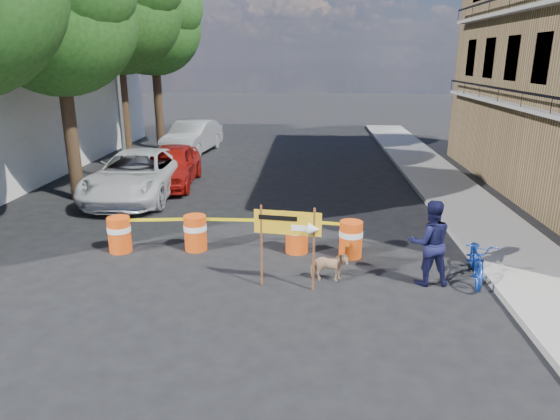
# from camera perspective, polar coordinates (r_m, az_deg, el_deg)

# --- Properties ---
(ground) EXTENTS (120.00, 120.00, 0.00)m
(ground) POSITION_cam_1_polar(r_m,az_deg,el_deg) (10.30, -3.18, -10.04)
(ground) COLOR black
(ground) RESTS_ON ground
(sidewalk_east) EXTENTS (2.40, 40.00, 0.15)m
(sidewalk_east) POSITION_cam_1_polar(r_m,az_deg,el_deg) (16.60, 21.12, -0.24)
(sidewalk_east) COLOR gray
(sidewalk_east) RESTS_ON ground
(tree_mid_a) EXTENTS (5.25, 5.00, 8.68)m
(tree_mid_a) POSITION_cam_1_polar(r_m,az_deg,el_deg) (17.96, -24.04, 19.92)
(tree_mid_a) COLOR #332316
(tree_mid_a) RESTS_ON ground
(tree_mid_b) EXTENTS (5.67, 5.40, 9.62)m
(tree_mid_b) POSITION_cam_1_polar(r_m,az_deg,el_deg) (22.60, -18.23, 21.44)
(tree_mid_b) COLOR #332316
(tree_mid_b) RESTS_ON ground
(tree_far) EXTENTS (5.04, 4.80, 8.84)m
(tree_far) POSITION_cam_1_polar(r_m,az_deg,el_deg) (27.30, -14.19, 19.82)
(tree_far) COLOR #332316
(tree_far) RESTS_ON ground
(streetlamp) EXTENTS (1.25, 0.18, 8.00)m
(streetlamp) POSITION_cam_1_polar(r_m,az_deg,el_deg) (19.89, -18.02, 15.39)
(streetlamp) COLOR gray
(streetlamp) RESTS_ON ground
(barrel_far_left) EXTENTS (0.58, 0.58, 0.90)m
(barrel_far_left) POSITION_cam_1_polar(r_m,az_deg,el_deg) (13.08, -17.88, -2.59)
(barrel_far_left) COLOR #E04C0D
(barrel_far_left) RESTS_ON ground
(barrel_mid_left) EXTENTS (0.58, 0.58, 0.90)m
(barrel_mid_left) POSITION_cam_1_polar(r_m,az_deg,el_deg) (12.74, -9.64, -2.50)
(barrel_mid_left) COLOR #E04C0D
(barrel_mid_left) RESTS_ON ground
(barrel_mid_right) EXTENTS (0.58, 0.58, 0.90)m
(barrel_mid_right) POSITION_cam_1_polar(r_m,az_deg,el_deg) (12.42, 1.93, -2.78)
(barrel_mid_right) COLOR #E04C0D
(barrel_mid_right) RESTS_ON ground
(barrel_far_right) EXTENTS (0.58, 0.58, 0.90)m
(barrel_far_right) POSITION_cam_1_polar(r_m,az_deg,el_deg) (12.25, 8.09, -3.23)
(barrel_far_right) COLOR #E04C0D
(barrel_far_right) RESTS_ON ground
(detour_sign) EXTENTS (1.39, 0.36, 1.80)m
(detour_sign) POSITION_cam_1_polar(r_m,az_deg,el_deg) (10.17, 1.83, -2.29)
(detour_sign) COLOR #592D19
(detour_sign) RESTS_ON ground
(pedestrian) EXTENTS (0.96, 0.78, 1.87)m
(pedestrian) POSITION_cam_1_polar(r_m,az_deg,el_deg) (11.02, 16.75, -3.60)
(pedestrian) COLOR black
(pedestrian) RESTS_ON ground
(bicycle) EXTENTS (0.83, 1.08, 1.85)m
(bicycle) POSITION_cam_1_polar(r_m,az_deg,el_deg) (11.58, 21.84, -3.17)
(bicycle) COLOR #1539AC
(bicycle) RESTS_ON ground
(dog) EXTENTS (0.82, 0.39, 0.68)m
(dog) POSITION_cam_1_polar(r_m,az_deg,el_deg) (10.91, 5.64, -6.49)
(dog) COLOR tan
(dog) RESTS_ON ground
(suv_white) EXTENTS (2.64, 5.72, 1.59)m
(suv_white) POSITION_cam_1_polar(r_m,az_deg,el_deg) (17.98, -15.92, 3.92)
(suv_white) COLOR silver
(suv_white) RESTS_ON ground
(sedan_red) EXTENTS (2.09, 4.62, 1.54)m
(sedan_red) POSITION_cam_1_polar(r_m,az_deg,el_deg) (19.38, -12.33, 5.03)
(sedan_red) COLOR #AA140E
(sedan_red) RESTS_ON ground
(sedan_silver) EXTENTS (2.34, 5.09, 1.62)m
(sedan_silver) POSITION_cam_1_polar(r_m,az_deg,el_deg) (25.84, -9.98, 8.20)
(sedan_silver) COLOR #B6B8BE
(sedan_silver) RESTS_ON ground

